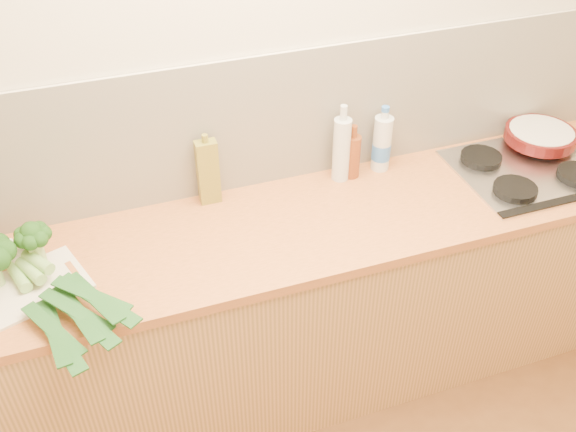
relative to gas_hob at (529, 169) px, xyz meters
The scene contains 13 objects.
room_shell 1.09m from the gas_hob, 163.89° to the left, with size 3.50×3.50×3.50m.
counter 1.12m from the gas_hob, behind, with size 3.20×0.62×0.90m.
gas_hob is the anchor object (origin of this frame).
chopping_board 1.95m from the gas_hob, behind, with size 0.34×0.25×0.01m, color beige.
broccoli_right 1.92m from the gas_hob, behind, with size 0.12×0.12×0.18m.
leek_front 1.97m from the gas_hob, behind, with size 0.28×0.71×0.04m.
leek_mid 1.91m from the gas_hob, behind, with size 0.34×0.58×0.04m.
leek_back 1.87m from the gas_hob, behind, with size 0.39×0.54×0.04m.
skillet 0.21m from the gas_hob, 43.42° to the left, with size 0.44×0.30×0.05m.
oil_tin 1.31m from the gas_hob, 169.32° to the left, with size 0.08×0.05×0.29m.
glass_bottle 0.79m from the gas_hob, 163.84° to the left, with size 0.07×0.07×0.33m.
amber_bottle 0.74m from the gas_hob, 162.68° to the left, with size 0.06×0.06×0.23m.
water_bottle 0.62m from the gas_hob, 157.80° to the left, with size 0.08×0.08×0.26m.
Camera 1 is at (-0.64, -0.54, 2.39)m, focal length 40.00 mm.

